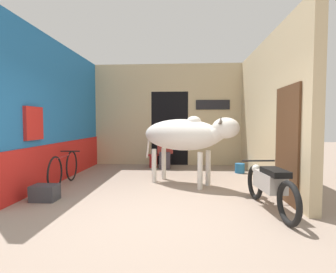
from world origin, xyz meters
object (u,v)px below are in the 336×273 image
shopkeeper_seated (165,148)px  crate (45,193)px  bicycle (64,169)px  bucket (240,168)px  cow (185,135)px  plastic_stool (153,160)px  motorcycle_near (269,184)px

shopkeeper_seated → crate: 3.87m
bicycle → crate: bearing=-81.7°
bicycle → bucket: bearing=22.3°
cow → bicycle: 2.76m
cow → bucket: size_ratio=8.71×
shopkeeper_seated → plastic_stool: (-0.37, 0.16, -0.39)m
cow → shopkeeper_seated: size_ratio=1.91×
motorcycle_near → shopkeeper_seated: size_ratio=1.56×
bucket → cow: bearing=-136.6°
cow → shopkeeper_seated: bearing=106.7°
crate → motorcycle_near: bearing=-4.1°
cow → plastic_stool: cow is taller
cow → plastic_stool: bearing=114.3°
motorcycle_near → plastic_stool: size_ratio=4.60×
shopkeeper_seated → plastic_stool: shopkeeper_seated is taller
motorcycle_near → shopkeeper_seated: 4.10m
plastic_stool → crate: bearing=-113.5°
plastic_stool → bicycle: bearing=-124.9°
cow → bicycle: cow is taller
plastic_stool → crate: (-1.52, -3.50, -0.08)m
cow → shopkeeper_seated: cow is taller
shopkeeper_seated → motorcycle_near: bearing=-62.0°
bucket → crate: bearing=-145.0°
motorcycle_near → bicycle: (-3.98, 1.37, -0.05)m
cow → crate: 3.00m
bicycle → bucket: (4.15, 1.70, -0.24)m
bicycle → shopkeeper_seated: 3.06m
cow → bucket: bearing=43.4°
cow → bucket: 2.29m
plastic_stool → bucket: bearing=-16.0°
motorcycle_near → crate: bearing=175.9°
motorcycle_near → crate: (-3.82, 0.27, -0.27)m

